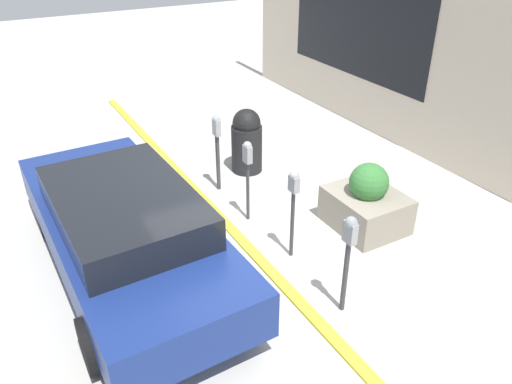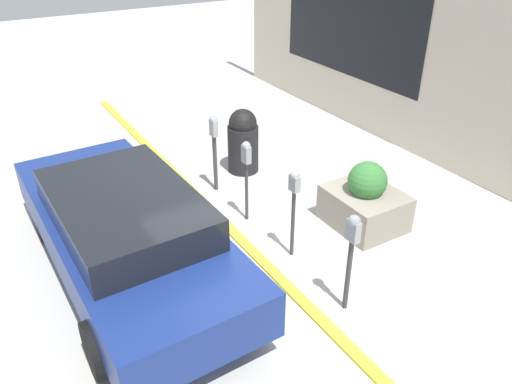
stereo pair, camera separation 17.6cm
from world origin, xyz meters
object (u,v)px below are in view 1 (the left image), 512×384
at_px(planter_box, 366,203).
at_px(parking_meter_nearest, 349,246).
at_px(parking_meter_fourth, 217,141).
at_px(parked_car_front, 124,227).
at_px(parking_meter_second, 293,196).
at_px(parking_meter_middle, 248,164).
at_px(trash_bin, 247,141).

bearing_deg(planter_box, parking_meter_nearest, 132.02).
relative_size(parking_meter_nearest, planter_box, 1.18).
distance_m(parking_meter_fourth, planter_box, 2.67).
relative_size(planter_box, parked_car_front, 0.24).
bearing_deg(parking_meter_fourth, parking_meter_second, -178.75).
height_order(parking_meter_nearest, planter_box, parking_meter_nearest).
bearing_deg(parking_meter_second, parking_meter_middle, 3.70).
bearing_deg(trash_bin, parked_car_front, 123.63).
height_order(parking_meter_nearest, parking_meter_middle, parking_meter_nearest).
bearing_deg(planter_box, parking_meter_middle, 54.18).
distance_m(parking_meter_middle, planter_box, 1.91).
height_order(parking_meter_fourth, parked_car_front, parking_meter_fourth).
bearing_deg(parking_meter_middle, parked_car_front, 100.45).
height_order(parking_meter_fourth, trash_bin, parking_meter_fourth).
bearing_deg(parking_meter_nearest, parking_meter_middle, 0.39).
distance_m(parking_meter_fourth, trash_bin, 0.93).
bearing_deg(planter_box, parking_meter_second, 93.12).
bearing_deg(parked_car_front, trash_bin, -58.07).
relative_size(parking_meter_second, trash_bin, 1.11).
bearing_deg(parking_meter_second, planter_box, -86.88).
xyz_separation_m(parking_meter_second, parking_meter_fourth, (2.25, 0.05, -0.05)).
bearing_deg(planter_box, parked_car_front, 78.85).
relative_size(parking_meter_middle, trash_bin, 1.11).
height_order(parking_meter_second, planter_box, parking_meter_second).
xyz_separation_m(parking_meter_nearest, trash_bin, (3.89, -0.79, -0.34)).
distance_m(parking_meter_nearest, parked_car_front, 2.87).
relative_size(parking_meter_nearest, parked_car_front, 0.28).
distance_m(parking_meter_middle, trash_bin, 1.75).
bearing_deg(parking_meter_fourth, parked_car_front, 125.94).
xyz_separation_m(parking_meter_fourth, parked_car_front, (-1.49, 2.05, -0.19)).
relative_size(parking_meter_second, parking_meter_fourth, 0.98).
relative_size(parking_meter_second, parked_car_front, 0.28).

